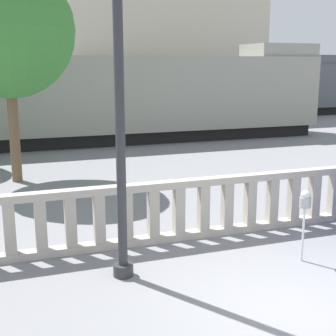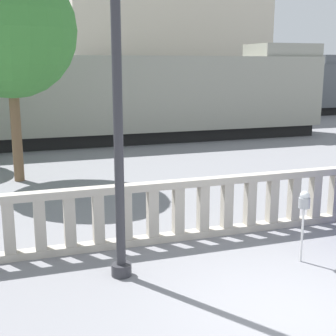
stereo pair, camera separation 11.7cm
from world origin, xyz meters
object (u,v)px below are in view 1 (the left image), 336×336
lamppost (118,41)px  train_near (52,99)px  parking_meter (305,204)px  tree_right (7,31)px  train_far (159,91)px

lamppost → train_near: bearing=88.8°
parking_meter → tree_right: 9.54m
train_far → tree_right: bearing=-123.3°
lamppost → train_far: 22.18m
tree_right → train_far: bearing=56.7°
parking_meter → train_far: 21.72m
tree_right → lamppost: bearing=-78.9°
parking_meter → train_near: (-2.85, 13.70, 0.91)m
parking_meter → tree_right: size_ratio=0.21×
lamppost → parking_meter: 4.14m
train_near → train_far: train_near is taller
parking_meter → tree_right: tree_right is taller
lamppost → tree_right: bearing=101.1°
lamppost → train_far: bearing=70.2°
train_far → tree_right: tree_right is taller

